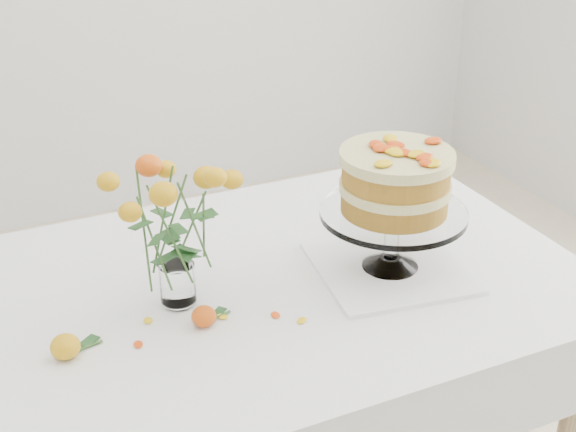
# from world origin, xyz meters

# --- Properties ---
(table) EXTENTS (1.43, 0.93, 0.76)m
(table) POSITION_xyz_m (0.00, 0.00, 0.67)
(table) COLOR tan
(table) RESTS_ON ground
(napkin) EXTENTS (0.36, 0.36, 0.01)m
(napkin) POSITION_xyz_m (0.29, -0.08, 0.76)
(napkin) COLOR white
(napkin) RESTS_ON table
(cake_stand) EXTENTS (0.32, 0.32, 0.29)m
(cake_stand) POSITION_xyz_m (0.29, -0.08, 0.96)
(cake_stand) COLOR white
(cake_stand) RESTS_ON napkin
(rose_vase) EXTENTS (0.30, 0.30, 0.37)m
(rose_vase) POSITION_xyz_m (-0.18, -0.01, 0.97)
(rose_vase) COLOR white
(rose_vase) RESTS_ON table
(loose_rose_near) EXTENTS (0.10, 0.06, 0.05)m
(loose_rose_near) POSITION_xyz_m (-0.43, -0.10, 0.78)
(loose_rose_near) COLOR orange
(loose_rose_near) RESTS_ON table
(loose_rose_far) EXTENTS (0.09, 0.05, 0.04)m
(loose_rose_far) POSITION_xyz_m (-0.16, -0.11, 0.78)
(loose_rose_far) COLOR #C85C09
(loose_rose_far) RESTS_ON table
(stray_petal_a) EXTENTS (0.03, 0.02, 0.00)m
(stray_petal_a) POSITION_xyz_m (-0.12, -0.10, 0.76)
(stray_petal_a) COLOR yellow
(stray_petal_a) RESTS_ON table
(stray_petal_b) EXTENTS (0.03, 0.02, 0.00)m
(stray_petal_b) POSITION_xyz_m (-0.02, -0.14, 0.76)
(stray_petal_b) COLOR yellow
(stray_petal_b) RESTS_ON table
(stray_petal_c) EXTENTS (0.03, 0.02, 0.00)m
(stray_petal_c) POSITION_xyz_m (0.02, -0.18, 0.76)
(stray_petal_c) COLOR yellow
(stray_petal_c) RESTS_ON table
(stray_petal_d) EXTENTS (0.03, 0.02, 0.00)m
(stray_petal_d) POSITION_xyz_m (-0.26, -0.05, 0.76)
(stray_petal_d) COLOR yellow
(stray_petal_d) RESTS_ON table
(stray_petal_e) EXTENTS (0.03, 0.02, 0.00)m
(stray_petal_e) POSITION_xyz_m (-0.30, -0.12, 0.76)
(stray_petal_e) COLOR yellow
(stray_petal_e) RESTS_ON table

